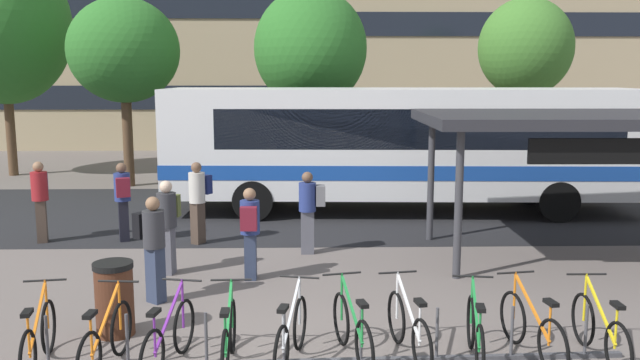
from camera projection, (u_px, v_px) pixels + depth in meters
name	position (u px, v px, depth m)	size (l,w,h in m)	color
bus_lane_asphalt	(294.00, 212.00, 17.27)	(80.00, 7.20, 0.01)	#232326
city_bus	(399.00, 144.00, 17.06)	(12.12, 3.05, 3.20)	white
bike_rack	(323.00, 357.00, 8.21)	(7.63, 0.34, 0.70)	#47474C
parked_bicycle_orange_0	(39.00, 340.00, 7.99)	(0.52, 1.71, 0.99)	black
parked_bicycle_orange_1	(106.00, 342.00, 7.95)	(0.52, 1.72, 0.99)	black
parked_bicycle_purple_2	(169.00, 340.00, 8.01)	(0.52, 1.70, 0.99)	black
parked_bicycle_green_3	(229.00, 340.00, 8.01)	(0.52, 1.72, 0.99)	black
parked_bicycle_silver_4	(291.00, 336.00, 8.13)	(0.56, 1.70, 0.99)	black
parked_bicycle_green_5	(352.00, 331.00, 8.29)	(0.57, 1.69, 0.99)	black
parked_bicycle_white_6	(409.00, 329.00, 8.34)	(0.52, 1.71, 0.99)	black
parked_bicycle_green_7	(475.00, 335.00, 8.16)	(0.52, 1.71, 0.99)	black
parked_bicycle_orange_8	(532.00, 329.00, 8.33)	(0.52, 1.71, 0.99)	black
parked_bicycle_yellow_9	(600.00, 332.00, 8.25)	(0.52, 1.72, 0.99)	black
transit_shelter	(608.00, 122.00, 12.61)	(7.06, 3.63, 2.82)	#38383D
commuter_grey_pack_0	(309.00, 207.00, 13.14)	(0.53, 0.35, 1.66)	#565660
commuter_maroon_pack_1	(123.00, 196.00, 14.10)	(0.46, 0.59, 1.70)	black
commuter_navy_pack_2	(198.00, 197.00, 13.94)	(0.53, 0.61, 1.75)	#47382D
commuter_maroon_pack_3	(250.00, 228.00, 11.45)	(0.34, 0.52, 1.62)	#2D3851
commuter_navy_pack_4	(40.00, 196.00, 14.05)	(0.44, 0.58, 1.74)	#47382D
commuter_black_pack_5	(153.00, 241.00, 10.33)	(0.60, 0.57, 1.70)	#2D3851
commuter_olive_pack_6	(168.00, 220.00, 11.82)	(0.39, 0.56, 1.70)	#565660
trash_bin	(114.00, 298.00, 9.08)	(0.55, 0.55, 1.03)	#4C2819
street_tree_0	(124.00, 51.00, 20.63)	(3.46, 3.46, 5.93)	brown
street_tree_1	(526.00, 48.00, 23.36)	(3.31, 3.31, 6.23)	brown
street_tree_2	(3.00, 26.00, 22.71)	(4.55, 4.55, 7.91)	brown
street_tree_3	(310.00, 49.00, 21.00)	(3.59, 3.59, 6.26)	brown
building_centre_block	(258.00, 22.00, 47.58)	(17.45, 12.47, 14.45)	tan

